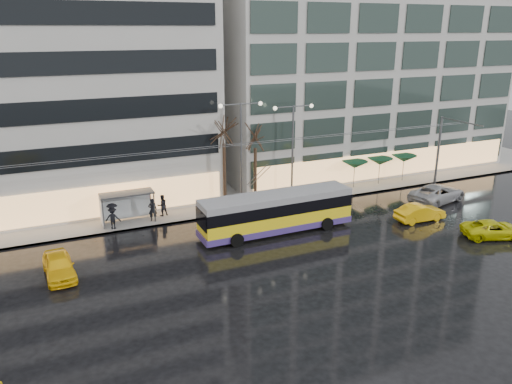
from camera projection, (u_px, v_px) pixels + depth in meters
ground at (274, 258)px, 34.36m from camera, size 140.00×140.00×0.00m
sidewalk at (229, 195)px, 47.26m from camera, size 80.00×10.00×0.15m
kerb at (249, 211)px, 42.96m from camera, size 80.00×0.10×0.15m
building_left at (2, 78)px, 41.23m from camera, size 34.00×14.00×22.00m
building_right at (357, 52)px, 54.18m from camera, size 32.00×14.00×25.00m
trolleybus at (276, 213)px, 38.36m from camera, size 12.20×4.79×5.64m
catenary at (243, 169)px, 40.30m from camera, size 42.24×5.12×7.00m
bus_shelter at (122, 201)px, 39.81m from camera, size 4.20×1.60×2.51m
street_lamp_near at (241, 140)px, 42.63m from camera, size 3.96×0.36×9.03m
street_lamp_far at (293, 138)px, 44.63m from camera, size 3.96×0.36×8.53m
tree_a at (224, 128)px, 41.88m from camera, size 3.20×3.20×8.40m
tree_b at (255, 133)px, 43.42m from camera, size 3.20×3.20×7.70m
parasol_a at (355, 165)px, 48.51m from camera, size 2.50×2.50×2.65m
parasol_b at (380, 161)px, 49.66m from camera, size 2.50×2.50×2.65m
parasol_c at (404, 158)px, 50.81m from camera, size 2.50×2.50×2.65m
taxi_a at (59, 266)px, 31.65m from camera, size 2.06×4.50×1.49m
taxi_b at (420, 213)px, 40.86m from camera, size 4.29×1.59×1.40m
taxi_c at (493, 229)px, 37.64m from camera, size 5.11×3.64×1.29m
sedan_silver at (437, 193)px, 45.33m from camera, size 6.32×3.97×1.63m
pedestrian_a at (152, 204)px, 40.23m from camera, size 1.10×1.11×2.19m
pedestrian_b at (162, 205)px, 41.54m from camera, size 1.01×0.86×1.81m
pedestrian_c at (113, 215)px, 38.72m from camera, size 1.31×1.05×2.11m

